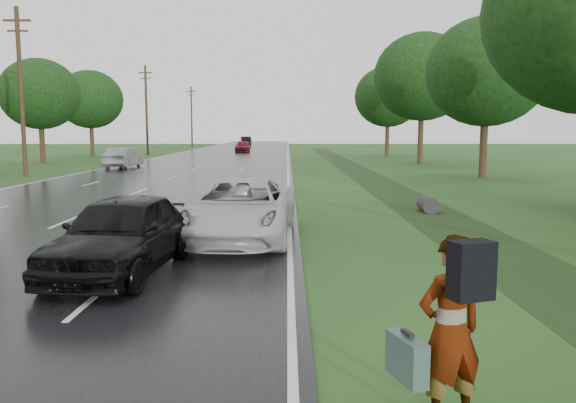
# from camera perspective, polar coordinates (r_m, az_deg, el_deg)

# --- Properties ---
(road) EXTENTS (14.00, 180.00, 0.04)m
(road) POSITION_cam_1_polar(r_m,az_deg,el_deg) (54.48, -7.14, 4.27)
(road) COLOR black
(road) RESTS_ON ground
(edge_stripe_east) EXTENTS (0.12, 180.00, 0.01)m
(edge_stripe_east) POSITION_cam_1_polar(r_m,az_deg,el_deg) (54.07, -0.01, 4.33)
(edge_stripe_east) COLOR silver
(edge_stripe_east) RESTS_ON road
(edge_stripe_west) EXTENTS (0.12, 180.00, 0.01)m
(edge_stripe_west) POSITION_cam_1_polar(r_m,az_deg,el_deg) (55.72, -14.07, 4.20)
(edge_stripe_west) COLOR silver
(edge_stripe_west) RESTS_ON road
(center_line) EXTENTS (0.12, 180.00, 0.01)m
(center_line) POSITION_cam_1_polar(r_m,az_deg,el_deg) (54.48, -7.14, 4.29)
(center_line) COLOR silver
(center_line) RESTS_ON road
(drainage_ditch) EXTENTS (2.20, 120.00, 0.56)m
(drainage_ditch) POSITION_cam_1_polar(r_m,az_deg,el_deg) (28.26, 9.74, 1.56)
(drainage_ditch) COLOR #203012
(drainage_ditch) RESTS_ON ground
(utility_pole_mid) EXTENTS (1.60, 0.26, 10.00)m
(utility_pole_mid) POSITION_cam_1_polar(r_m,az_deg,el_deg) (37.61, -25.49, 10.22)
(utility_pole_mid) COLOR #382817
(utility_pole_mid) RESTS_ON ground
(utility_pole_far) EXTENTS (1.60, 0.26, 10.00)m
(utility_pole_far) POSITION_cam_1_polar(r_m,az_deg,el_deg) (65.99, -14.19, 9.11)
(utility_pole_far) COLOR #382817
(utility_pole_far) RESTS_ON ground
(utility_pole_distant) EXTENTS (1.60, 0.26, 10.00)m
(utility_pole_distant) POSITION_cam_1_polar(r_m,az_deg,el_deg) (95.37, -9.77, 8.57)
(utility_pole_distant) COLOR #382817
(utility_pole_distant) RESTS_ON ground
(tree_east_c) EXTENTS (7.00, 7.00, 9.29)m
(tree_east_c) POSITION_cam_1_polar(r_m,az_deg,el_deg) (35.11, 19.53, 12.31)
(tree_east_c) COLOR #382817
(tree_east_c) RESTS_ON ground
(tree_east_d) EXTENTS (8.00, 8.00, 10.76)m
(tree_east_d) POSITION_cam_1_polar(r_m,az_deg,el_deg) (48.49, 13.49, 12.20)
(tree_east_d) COLOR #382817
(tree_east_d) RESTS_ON ground
(tree_east_f) EXTENTS (7.20, 7.20, 9.62)m
(tree_east_f) POSITION_cam_1_polar(r_m,az_deg,el_deg) (62.06, 10.13, 10.43)
(tree_east_f) COLOR #382817
(tree_east_f) RESTS_ON ground
(tree_west_d) EXTENTS (6.60, 6.60, 8.80)m
(tree_west_d) POSITION_cam_1_polar(r_m,az_deg,el_deg) (52.44, -23.93, 9.94)
(tree_west_d) COLOR #382817
(tree_west_d) RESTS_ON ground
(tree_west_f) EXTENTS (7.00, 7.00, 9.29)m
(tree_west_f) POSITION_cam_1_polar(r_m,az_deg,el_deg) (65.71, -19.45, 9.75)
(tree_west_f) COLOR #382817
(tree_west_f) RESTS_ON ground
(pedestrian) EXTENTS (0.95, 0.73, 1.84)m
(pedestrian) POSITION_cam_1_polar(r_m,az_deg,el_deg) (5.51, 16.03, -12.39)
(pedestrian) COLOR #A5998C
(pedestrian) RESTS_ON ground
(white_pickup) EXTENTS (2.85, 5.64, 1.53)m
(white_pickup) POSITION_cam_1_polar(r_m,az_deg,el_deg) (14.19, -4.88, -0.78)
(white_pickup) COLOR silver
(white_pickup) RESTS_ON road
(dark_sedan) EXTENTS (2.27, 4.67, 1.53)m
(dark_sedan) POSITION_cam_1_polar(r_m,az_deg,el_deg) (11.28, -16.52, -3.11)
(dark_sedan) COLOR black
(dark_sedan) RESTS_ON road
(silver_sedan) EXTENTS (1.86, 4.65, 1.50)m
(silver_sedan) POSITION_cam_1_polar(r_m,az_deg,el_deg) (42.84, -16.36, 4.28)
(silver_sedan) COLOR gray
(silver_sedan) RESTS_ON road
(far_car_red) EXTENTS (2.14, 4.77, 1.36)m
(far_car_red) POSITION_cam_1_polar(r_m,az_deg,el_deg) (71.86, -4.63, 5.56)
(far_car_red) COLOR maroon
(far_car_red) RESTS_ON road
(far_car_dark) EXTENTS (2.59, 5.26, 1.66)m
(far_car_dark) POSITION_cam_1_polar(r_m,az_deg,el_deg) (103.35, -4.36, 6.14)
(far_car_dark) COLOR black
(far_car_dark) RESTS_ON road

